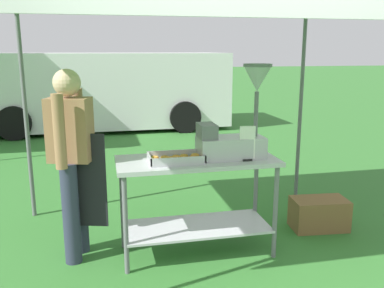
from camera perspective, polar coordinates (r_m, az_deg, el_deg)
name	(u,v)px	position (r m, az deg, el deg)	size (l,w,h in m)	color
ground_plane	(151,139)	(8.43, -5.60, 0.71)	(70.00, 70.00, 0.00)	#33702D
stall_canopy	(195,1)	(3.51, 0.38, 19.06)	(3.27, 2.29, 2.21)	slate
donut_cart	(197,185)	(3.58, 0.69, -5.71)	(1.36, 0.57, 0.85)	#B7B7BC
donut_tray	(176,159)	(3.41, -2.15, -2.11)	(0.45, 0.27, 0.07)	#B7B7BC
donut_fryer	(236,127)	(3.53, 6.05, 2.33)	(0.62, 0.28, 0.79)	#B7B7BC
menu_sign	(247,146)	(3.46, 7.60, -0.23)	(0.13, 0.05, 0.29)	black
vendor	(72,156)	(3.56, -16.11, -1.53)	(0.47, 0.53, 1.61)	#2D3347
supply_crate	(319,214)	(4.39, 17.04, -9.15)	(0.57, 0.36, 0.31)	brown
van_white	(101,90)	(9.68, -12.43, 7.30)	(5.61, 2.14, 1.69)	white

